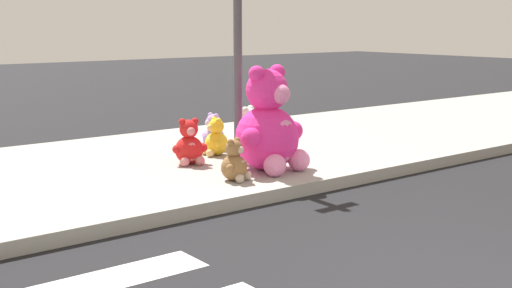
% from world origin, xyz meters
% --- Properties ---
extents(sidewalk, '(28.00, 4.40, 0.15)m').
position_xyz_m(sidewalk, '(0.00, 5.20, 0.07)').
color(sidewalk, '#9E9B93').
rests_on(sidewalk, ground_plane).
extents(sign_pole, '(0.56, 0.11, 3.20)m').
position_xyz_m(sign_pole, '(1.00, 4.40, 1.85)').
color(sign_pole, '#4C4C51').
rests_on(sign_pole, sidewalk).
extents(plush_pink_large, '(1.00, 0.90, 1.30)m').
position_xyz_m(plush_pink_large, '(1.04, 3.81, 0.67)').
color(plush_pink_large, '#F22D93').
rests_on(plush_pink_large, sidewalk).
extents(plush_lavender, '(0.35, 0.41, 0.52)m').
position_xyz_m(plush_lavender, '(1.29, 5.42, 0.36)').
color(plush_lavender, '#B28CD8').
rests_on(plush_lavender, sidewalk).
extents(plush_brown, '(0.36, 0.36, 0.50)m').
position_xyz_m(plush_brown, '(0.38, 3.61, 0.35)').
color(plush_brown, olive).
rests_on(plush_brown, sidewalk).
extents(plush_white, '(0.46, 0.48, 0.66)m').
position_xyz_m(plush_white, '(1.51, 4.90, 0.42)').
color(plush_white, white).
rests_on(plush_white, sidewalk).
extents(plush_red, '(0.45, 0.43, 0.60)m').
position_xyz_m(plush_red, '(0.45, 4.72, 0.39)').
color(plush_red, red).
rests_on(plush_red, sidewalk).
extents(plush_yellow, '(0.37, 0.40, 0.53)m').
position_xyz_m(plush_yellow, '(1.05, 5.00, 0.36)').
color(plush_yellow, yellow).
rests_on(plush_yellow, sidewalk).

